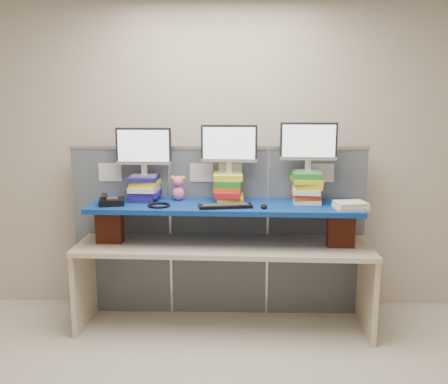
{
  "coord_description": "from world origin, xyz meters",
  "views": [
    {
      "loc": [
        0.14,
        -2.53,
        1.96
      ],
      "look_at": [
        0.05,
        1.5,
        1.18
      ],
      "focal_mm": 40.0,
      "sensor_mm": 36.0,
      "label": 1
    }
  ],
  "objects_px": {
    "desk": "(224,260)",
    "monitor_left": "(144,149)",
    "desk_phone": "(111,201)",
    "monitor_center": "(229,146)",
    "monitor_right": "(309,144)",
    "keyboard": "(225,206)",
    "blue_board": "(224,206)"
  },
  "relations": [
    {
      "from": "desk",
      "to": "monitor_left",
      "type": "distance_m",
      "value": 1.16
    },
    {
      "from": "desk",
      "to": "desk_phone",
      "type": "distance_m",
      "value": 1.06
    },
    {
      "from": "monitor_left",
      "to": "monitor_center",
      "type": "relative_size",
      "value": 1.0
    },
    {
      "from": "desk",
      "to": "monitor_left",
      "type": "xyz_separation_m",
      "value": [
        -0.68,
        0.14,
        0.92
      ]
    },
    {
      "from": "monitor_right",
      "to": "keyboard",
      "type": "xyz_separation_m",
      "value": [
        -0.68,
        -0.23,
        -0.48
      ]
    },
    {
      "from": "blue_board",
      "to": "desk_phone",
      "type": "height_order",
      "value": "desk_phone"
    },
    {
      "from": "blue_board",
      "to": "monitor_right",
      "type": "relative_size",
      "value": 4.73
    },
    {
      "from": "monitor_left",
      "to": "keyboard",
      "type": "xyz_separation_m",
      "value": [
        0.69,
        -0.28,
        -0.43
      ]
    },
    {
      "from": "monitor_center",
      "to": "monitor_right",
      "type": "relative_size",
      "value": 1.0
    },
    {
      "from": "blue_board",
      "to": "desk_phone",
      "type": "xyz_separation_m",
      "value": [
        -0.93,
        -0.05,
        0.05
      ]
    },
    {
      "from": "desk",
      "to": "monitor_right",
      "type": "height_order",
      "value": "monitor_right"
    },
    {
      "from": "desk",
      "to": "monitor_right",
      "type": "relative_size",
      "value": 5.26
    },
    {
      "from": "keyboard",
      "to": "desk_phone",
      "type": "relative_size",
      "value": 1.87
    },
    {
      "from": "desk",
      "to": "keyboard",
      "type": "bearing_deg",
      "value": -82.12
    },
    {
      "from": "monitor_right",
      "to": "keyboard",
      "type": "relative_size",
      "value": 1.06
    },
    {
      "from": "monitor_center",
      "to": "desk_phone",
      "type": "relative_size",
      "value": 1.99
    },
    {
      "from": "monitor_center",
      "to": "keyboard",
      "type": "distance_m",
      "value": 0.52
    },
    {
      "from": "blue_board",
      "to": "monitor_right",
      "type": "distance_m",
      "value": 0.87
    },
    {
      "from": "monitor_center",
      "to": "desk",
      "type": "bearing_deg",
      "value": -106.75
    },
    {
      "from": "monitor_right",
      "to": "keyboard",
      "type": "bearing_deg",
      "value": -159.41
    },
    {
      "from": "desk",
      "to": "blue_board",
      "type": "height_order",
      "value": "blue_board"
    },
    {
      "from": "monitor_left",
      "to": "monitor_center",
      "type": "xyz_separation_m",
      "value": [
        0.72,
        -0.03,
        0.03
      ]
    },
    {
      "from": "monitor_center",
      "to": "desk_phone",
      "type": "distance_m",
      "value": 1.08
    },
    {
      "from": "blue_board",
      "to": "monitor_center",
      "type": "height_order",
      "value": "monitor_center"
    },
    {
      "from": "blue_board",
      "to": "keyboard",
      "type": "distance_m",
      "value": 0.14
    },
    {
      "from": "desk",
      "to": "monitor_center",
      "type": "xyz_separation_m",
      "value": [
        0.04,
        0.12,
        0.95
      ]
    },
    {
      "from": "desk",
      "to": "desk_phone",
      "type": "relative_size",
      "value": 10.46
    },
    {
      "from": "monitor_right",
      "to": "desk_phone",
      "type": "relative_size",
      "value": 1.99
    },
    {
      "from": "monitor_left",
      "to": "keyboard",
      "type": "bearing_deg",
      "value": -19.77
    },
    {
      "from": "desk",
      "to": "monitor_left",
      "type": "bearing_deg",
      "value": 170.2
    },
    {
      "from": "desk",
      "to": "monitor_center",
      "type": "height_order",
      "value": "monitor_center"
    },
    {
      "from": "monitor_left",
      "to": "desk_phone",
      "type": "bearing_deg",
      "value": -139.12
    }
  ]
}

